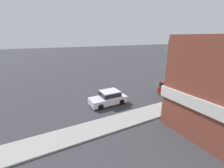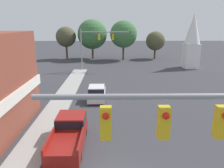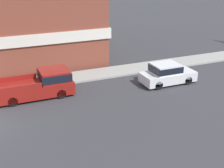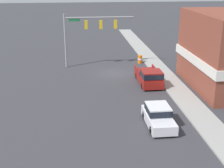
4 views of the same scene
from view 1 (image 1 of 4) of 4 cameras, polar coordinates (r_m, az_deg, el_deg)
The scene contains 6 objects.
ground_plane at distance 27.46m, azimuth 23.48°, elevation 0.23°, with size 200.00×200.00×0.00m, color #38383D.
sidewalk_curb at distance 24.56m, azimuth 33.79°, elevation -3.14°, with size 2.40×60.00×0.14m.
near_signal_assembly at distance 30.87m, azimuth 24.56°, elevation 11.32°, with size 8.59×0.49×6.69m.
car_lead at distance 17.29m, azimuth -1.25°, elevation -5.14°, with size 1.86×4.24×1.61m.
pickup_truck_parked at distance 21.97m, azimuth 22.98°, elevation -1.38°, with size 2.14×5.26×1.82m.
construction_barrel at distance 28.76m, azimuth 34.83°, elevation 0.34°, with size 0.59×0.59×1.05m.
Camera 1 is at (-16.02, 21.00, 7.52)m, focal length 24.00 mm.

